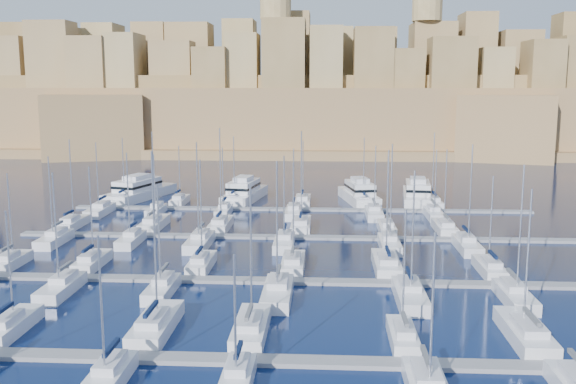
# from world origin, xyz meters

# --- Properties ---
(ground) EXTENTS (600.00, 600.00, 0.00)m
(ground) POSITION_xyz_m (0.00, 0.00, 0.00)
(ground) COLOR black
(ground) RESTS_ON ground
(pontoon_near) EXTENTS (84.00, 2.00, 0.40)m
(pontoon_near) POSITION_xyz_m (0.00, -34.00, 0.20)
(pontoon_near) COLOR slate
(pontoon_near) RESTS_ON ground
(pontoon_mid_near) EXTENTS (84.00, 2.00, 0.40)m
(pontoon_mid_near) POSITION_xyz_m (0.00, -12.00, 0.20)
(pontoon_mid_near) COLOR slate
(pontoon_mid_near) RESTS_ON ground
(pontoon_mid_far) EXTENTS (84.00, 2.00, 0.40)m
(pontoon_mid_far) POSITION_xyz_m (0.00, 10.00, 0.20)
(pontoon_mid_far) COLOR slate
(pontoon_mid_far) RESTS_ON ground
(pontoon_far) EXTENTS (84.00, 2.00, 0.40)m
(pontoon_far) POSITION_xyz_m (0.00, 32.00, 0.20)
(pontoon_far) COLOR slate
(pontoon_far) RESTS_ON ground
(sailboat_1) EXTENTS (2.57, 8.56, 11.83)m
(sailboat_1) POSITION_xyz_m (-24.60, -28.83, 0.72)
(sailboat_1) COLOR silver
(sailboat_1) RESTS_ON ground
(sailboat_2) EXTENTS (3.09, 10.30, 17.24)m
(sailboat_2) POSITION_xyz_m (-11.16, -27.97, 0.78)
(sailboat_2) COLOR silver
(sailboat_2) RESTS_ON ground
(sailboat_3) EXTENTS (2.93, 9.76, 14.35)m
(sailboat_3) POSITION_xyz_m (-2.21, -28.24, 0.75)
(sailboat_3) COLOR silver
(sailboat_3) RESTS_ON ground
(sailboat_4) EXTENTS (2.31, 7.69, 12.40)m
(sailboat_4) POSITION_xyz_m (11.53, -29.26, 0.72)
(sailboat_4) COLOR silver
(sailboat_4) RESTS_ON ground
(sailboat_5) EXTENTS (3.11, 10.35, 14.10)m
(sailboat_5) POSITION_xyz_m (22.64, -27.95, 0.76)
(sailboat_5) COLOR silver
(sailboat_5) RESTS_ON ground
(sailboat_8) EXTENTS (2.47, 8.25, 12.33)m
(sailboat_8) POSITION_xyz_m (-11.96, -39.02, 0.72)
(sailboat_8) COLOR silver
(sailboat_8) RESTS_ON ground
(sailboat_9) EXTENTS (2.26, 7.54, 10.97)m
(sailboat_9) POSITION_xyz_m (-2.07, -38.67, 0.70)
(sailboat_9) COLOR silver
(sailboat_9) RESTS_ON ground
(sailboat_12) EXTENTS (2.28, 7.60, 12.25)m
(sailboat_12) POSITION_xyz_m (-35.27, -7.30, 0.72)
(sailboat_12) COLOR silver
(sailboat_12) RESTS_ON ground
(sailboat_13) EXTENTS (2.53, 8.45, 13.10)m
(sailboat_13) POSITION_xyz_m (-24.97, -6.88, 0.73)
(sailboat_13) COLOR silver
(sailboat_13) RESTS_ON ground
(sailboat_14) EXTENTS (2.55, 8.49, 14.06)m
(sailboat_14) POSITION_xyz_m (-10.95, -6.86, 0.74)
(sailboat_14) COLOR silver
(sailboat_14) RESTS_ON ground
(sailboat_15) EXTENTS (2.76, 9.19, 13.71)m
(sailboat_15) POSITION_xyz_m (0.58, -6.52, 0.74)
(sailboat_15) COLOR silver
(sailboat_15) RESTS_ON ground
(sailboat_16) EXTENTS (3.10, 10.32, 15.28)m
(sailboat_16) POSITION_xyz_m (12.23, -5.96, 0.77)
(sailboat_16) COLOR silver
(sailboat_16) RESTS_ON ground
(sailboat_17) EXTENTS (2.55, 8.51, 12.30)m
(sailboat_17) POSITION_xyz_m (24.71, -6.86, 0.72)
(sailboat_17) COLOR silver
(sailboat_17) RESTS_ON ground
(sailboat_19) EXTENTS (2.68, 8.92, 13.90)m
(sailboat_19) POSITION_xyz_m (-24.59, -17.35, 0.74)
(sailboat_19) COLOR silver
(sailboat_19) RESTS_ON ground
(sailboat_20) EXTENTS (2.51, 8.36, 12.72)m
(sailboat_20) POSITION_xyz_m (-13.36, -17.07, 0.73)
(sailboat_20) COLOR silver
(sailboat_20) RESTS_ON ground
(sailboat_21) EXTENTS (3.01, 10.03, 15.39)m
(sailboat_21) POSITION_xyz_m (-0.52, -17.89, 0.76)
(sailboat_21) COLOR silver
(sailboat_21) RESTS_ON ground
(sailboat_22) EXTENTS (2.99, 9.97, 14.50)m
(sailboat_22) POSITION_xyz_m (13.62, -17.86, 0.76)
(sailboat_22) COLOR silver
(sailboat_22) RESTS_ON ground
(sailboat_23) EXTENTS (2.71, 9.05, 15.12)m
(sailboat_23) POSITION_xyz_m (24.71, -17.41, 0.75)
(sailboat_23) COLOR silver
(sailboat_23) RESTS_ON ground
(sailboat_24) EXTENTS (2.67, 8.91, 14.59)m
(sailboat_24) POSITION_xyz_m (-36.37, 15.34, 0.75)
(sailboat_24) COLOR silver
(sailboat_24) RESTS_ON ground
(sailboat_25) EXTENTS (2.95, 9.84, 15.86)m
(sailboat_25) POSITION_xyz_m (-23.06, 15.80, 0.77)
(sailboat_25) COLOR silver
(sailboat_25) RESTS_ON ground
(sailboat_26) EXTENTS (2.87, 9.58, 16.47)m
(sailboat_26) POSITION_xyz_m (-12.18, 15.67, 0.77)
(sailboat_26) COLOR silver
(sailboat_26) RESTS_ON ground
(sailboat_27) EXTENTS (2.99, 9.98, 16.01)m
(sailboat_27) POSITION_xyz_m (0.71, 15.87, 0.77)
(sailboat_27) COLOR silver
(sailboat_27) RESTS_ON ground
(sailboat_28) EXTENTS (2.47, 8.22, 12.49)m
(sailboat_28) POSITION_xyz_m (14.21, 15.00, 0.72)
(sailboat_28) COLOR silver
(sailboat_28) RESTS_ON ground
(sailboat_29) EXTENTS (2.80, 9.35, 13.33)m
(sailboat_29) POSITION_xyz_m (23.30, 15.56, 0.74)
(sailboat_29) COLOR silver
(sailboat_29) RESTS_ON ground
(sailboat_30) EXTENTS (2.66, 8.85, 13.15)m
(sailboat_30) POSITION_xyz_m (-34.74, 4.69, 0.73)
(sailboat_30) COLOR silver
(sailboat_30) RESTS_ON ground
(sailboat_31) EXTENTS (2.45, 8.16, 13.71)m
(sailboat_31) POSITION_xyz_m (-23.55, 5.03, 0.74)
(sailboat_31) COLOR silver
(sailboat_31) RESTS_ON ground
(sailboat_32) EXTENTS (2.95, 9.83, 15.31)m
(sailboat_32) POSITION_xyz_m (-13.34, 4.21, 0.76)
(sailboat_32) COLOR silver
(sailboat_32) RESTS_ON ground
(sailboat_33) EXTENTS (2.72, 9.05, 13.46)m
(sailboat_33) POSITION_xyz_m (-1.23, 4.59, 0.74)
(sailboat_33) COLOR silver
(sailboat_33) RESTS_ON ground
(sailboat_34) EXTENTS (2.71, 9.04, 15.19)m
(sailboat_34) POSITION_xyz_m (13.62, 4.59, 0.75)
(sailboat_34) COLOR silver
(sailboat_34) RESTS_ON ground
(sailboat_35) EXTENTS (2.74, 9.14, 15.20)m
(sailboat_35) POSITION_xyz_m (24.42, 4.54, 0.75)
(sailboat_35) COLOR silver
(sailboat_35) RESTS_ON ground
(sailboat_36) EXTENTS (2.37, 7.89, 13.11)m
(sailboat_36) POSITION_xyz_m (-34.66, 36.84, 0.73)
(sailboat_36) COLOR silver
(sailboat_36) RESTS_ON ground
(sailboat_37) EXTENTS (2.45, 8.18, 11.65)m
(sailboat_37) POSITION_xyz_m (-23.70, 36.98, 0.72)
(sailboat_37) COLOR silver
(sailboat_37) RESTS_ON ground
(sailboat_38) EXTENTS (2.68, 8.95, 13.44)m
(sailboat_38) POSITION_xyz_m (-13.12, 37.36, 0.74)
(sailboat_38) COLOR silver
(sailboat_38) RESTS_ON ground
(sailboat_39) EXTENTS (2.86, 9.52, 12.64)m
(sailboat_39) POSITION_xyz_m (0.21, 37.64, 0.74)
(sailboat_39) COLOR silver
(sailboat_39) RESTS_ON ground
(sailboat_40) EXTENTS (2.55, 8.50, 13.35)m
(sailboat_40) POSITION_xyz_m (11.82, 37.14, 0.73)
(sailboat_40) COLOR silver
(sailboat_40) RESTS_ON ground
(sailboat_41) EXTENTS (2.79, 9.31, 14.31)m
(sailboat_41) POSITION_xyz_m (24.99, 37.54, 0.75)
(sailboat_41) COLOR silver
(sailboat_41) RESTS_ON ground
(sailboat_42) EXTENTS (2.84, 9.46, 13.23)m
(sailboat_42) POSITION_xyz_m (-35.69, 26.39, 0.74)
(sailboat_42) COLOR silver
(sailboat_42) RESTS_ON ground
(sailboat_43) EXTENTS (2.27, 7.55, 11.13)m
(sailboat_43) POSITION_xyz_m (-25.76, 27.32, 0.71)
(sailboat_43) COLOR silver
(sailboat_43) RESTS_ON ground
(sailboat_44) EXTENTS (2.30, 7.65, 12.37)m
(sailboat_44) POSITION_xyz_m (-13.52, 27.27, 0.72)
(sailboat_44) COLOR silver
(sailboat_44) RESTS_ON ground
(sailboat_45) EXTENTS (2.79, 9.29, 12.39)m
(sailboat_45) POSITION_xyz_m (-0.98, 26.47, 0.73)
(sailboat_45) COLOR silver
(sailboat_45) RESTS_ON ground
(sailboat_46) EXTENTS (2.79, 9.29, 12.90)m
(sailboat_46) POSITION_xyz_m (13.09, 26.47, 0.74)
(sailboat_46) COLOR silver
(sailboat_46) RESTS_ON ground
(sailboat_47) EXTENTS (2.62, 8.75, 12.29)m
(sailboat_47) POSITION_xyz_m (23.45, 26.74, 0.73)
(sailboat_47) COLOR silver
(sailboat_47) RESTS_ON ground
(motor_yacht_a) EXTENTS (11.20, 20.13, 5.25)m
(motor_yacht_a) POSITION_xyz_m (-33.33, 42.78, 1.73)
(motor_yacht_a) COLOR silver
(motor_yacht_a) RESTS_ON ground
(motor_yacht_b) EXTENTS (7.85, 17.85, 5.25)m
(motor_yacht_b) POSITION_xyz_m (-11.66, 41.79, 1.73)
(motor_yacht_b) COLOR silver
(motor_yacht_b) RESTS_ON ground
(motor_yacht_c) EXTENTS (7.94, 16.90, 5.25)m
(motor_yacht_c) POSITION_xyz_m (11.24, 41.32, 1.73)
(motor_yacht_c) COLOR silver
(motor_yacht_c) RESTS_ON ground
(motor_yacht_d) EXTENTS (7.13, 18.14, 5.25)m
(motor_yacht_d) POSITION_xyz_m (22.72, 41.99, 1.73)
(motor_yacht_d) COLOR silver
(motor_yacht_d) RESTS_ON ground
(fortified_city) EXTENTS (460.00, 108.95, 59.52)m
(fortified_city) POSITION_xyz_m (-0.19, 155.26, 14.74)
(fortified_city) COLOR brown
(fortified_city) RESTS_ON ground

